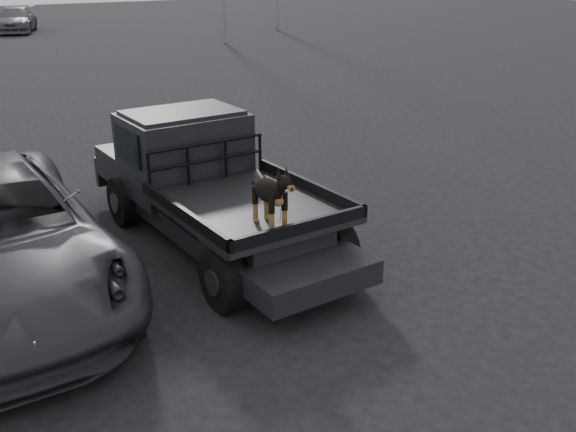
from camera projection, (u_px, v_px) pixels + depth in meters
ground at (328, 273)px, 8.51m from camera, size 120.00×120.00×0.00m
flatbed_ute at (216, 215)px, 9.21m from camera, size 2.00×5.40×0.92m
ute_cab at (184, 140)px, 9.61m from camera, size 1.72×1.30×0.88m
headache_rack at (207, 162)px, 9.09m from camera, size 1.80×0.08×0.55m
dog at (270, 196)px, 7.52m from camera, size 0.32×0.60×0.74m
distant_car_b at (16, 20)px, 36.87m from camera, size 3.47×5.13×1.38m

